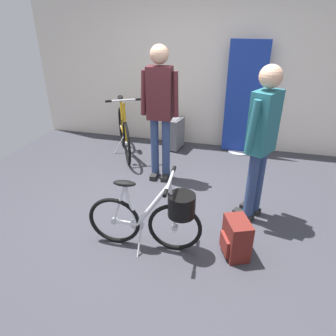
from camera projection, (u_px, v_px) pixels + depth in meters
ground_plane at (169, 214)px, 3.59m from camera, size 6.05×6.05×0.00m
back_wall at (204, 61)px, 4.95m from camera, size 6.05×0.10×2.86m
floor_banner_stand at (244, 105)px, 4.86m from camera, size 0.60×0.36×1.80m
folding_bike_foreground at (157, 215)px, 2.92m from camera, size 1.15×0.53×0.81m
display_bike_left at (124, 132)px, 4.99m from camera, size 0.76×1.31×1.02m
visitor_near_wall at (262, 137)px, 3.12m from camera, size 0.37×0.47×1.71m
visitor_browsing at (160, 106)px, 3.96m from camera, size 0.54×0.29×1.80m
rolling_suitcase at (176, 133)px, 5.22m from camera, size 0.24×0.39×0.83m
backpack_on_floor at (236, 238)px, 2.91m from camera, size 0.31×0.35×0.40m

